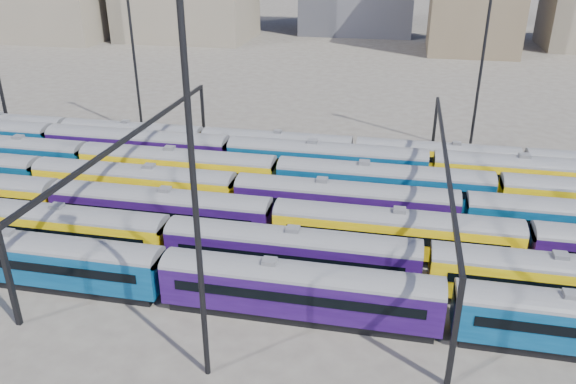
% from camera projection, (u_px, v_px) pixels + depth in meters
% --- Properties ---
extents(ground, '(500.00, 500.00, 0.00)m').
position_uv_depth(ground, '(331.00, 224.00, 54.74)').
color(ground, '#48423C').
rests_on(ground, ground).
extents(rake_0, '(145.74, 3.04, 5.13)m').
position_uv_depth(rake_0, '(299.00, 285.00, 40.32)').
color(rake_0, black).
rests_on(rake_0, ground).
extents(rake_1, '(126.18, 3.08, 5.18)m').
position_uv_depth(rake_1, '(168.00, 236.00, 47.01)').
color(rake_1, black).
rests_on(rake_1, ground).
extents(rake_2, '(128.34, 3.13, 5.27)m').
position_uv_depth(rake_2, '(273.00, 217.00, 49.99)').
color(rake_2, black).
rests_on(rake_2, ground).
extents(rake_3, '(150.97, 3.15, 5.32)m').
position_uv_depth(rake_3, '(345.00, 199.00, 53.35)').
color(rake_3, black).
rests_on(rake_3, ground).
extents(rake_4, '(110.57, 3.24, 5.46)m').
position_uv_depth(rake_4, '(178.00, 165.00, 61.27)').
color(rake_4, black).
rests_on(rake_4, ground).
extents(rake_5, '(113.38, 3.32, 5.60)m').
position_uv_depth(rake_5, '(326.00, 158.00, 62.80)').
color(rake_5, black).
rests_on(rake_5, ground).
extents(rake_6, '(113.82, 2.78, 4.66)m').
position_uv_depth(rake_6, '(202.00, 139.00, 70.49)').
color(rake_6, black).
rests_on(rake_6, ground).
extents(gantry_1, '(0.35, 40.35, 8.03)m').
position_uv_depth(gantry_1, '(133.00, 144.00, 55.62)').
color(gantry_1, black).
rests_on(gantry_1, ground).
extents(gantry_2, '(0.35, 40.35, 8.03)m').
position_uv_depth(gantry_2, '(444.00, 167.00, 50.09)').
color(gantry_2, black).
rests_on(gantry_2, ground).
extents(mast_1, '(1.40, 0.50, 25.60)m').
position_uv_depth(mast_1, '(131.00, 33.00, 74.11)').
color(mast_1, black).
rests_on(mast_1, ground).
extents(mast_2, '(1.40, 0.50, 25.60)m').
position_uv_depth(mast_2, '(193.00, 172.00, 30.27)').
color(mast_2, black).
rests_on(mast_2, ground).
extents(mast_3, '(1.40, 0.50, 25.60)m').
position_uv_depth(mast_3, '(485.00, 42.00, 67.59)').
color(mast_3, black).
rests_on(mast_3, ground).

